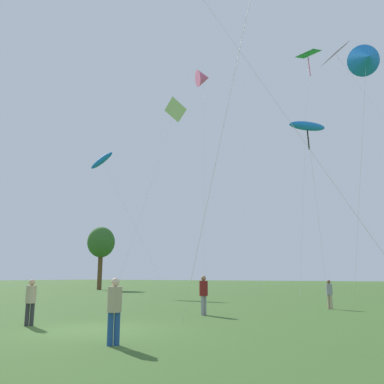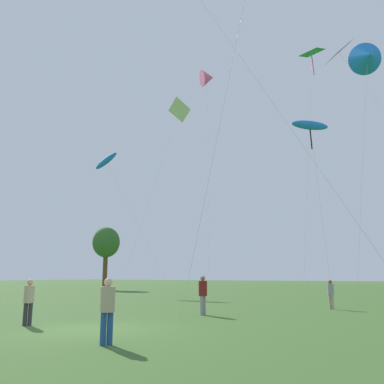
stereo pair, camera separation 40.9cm
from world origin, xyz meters
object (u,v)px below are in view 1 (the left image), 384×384
object	(u,v)px
person_standing_4	(31,299)
kite_flying_1	(335,54)
person_standing_3	(114,306)
kite_flying_4	(175,110)
kite_flying_0	(308,56)
person_standing_2	(329,292)
park_tree_0	(101,243)
person_standing_0	(204,292)
kite_flying_2	(203,78)
kite_flying_7	(366,58)
kite_flying_3	(307,126)
kite_flying_5	(102,161)

from	to	relation	value
person_standing_4	kite_flying_1	xyz separation A→B (m)	(6.95, 25.76, 20.73)
person_standing_3	kite_flying_4	size ratio (longest dim) A/B	0.08
person_standing_4	kite_flying_0	bearing A→B (deg)	37.04
person_standing_2	park_tree_0	distance (m)	38.13
park_tree_0	kite_flying_1	bearing A→B (deg)	-9.51
person_standing_0	kite_flying_4	world-z (taller)	kite_flying_4
person_standing_2	person_standing_4	bearing A→B (deg)	-98.12
kite_flying_2	kite_flying_7	xyz separation A→B (m)	(24.48, -25.24, -16.16)
kite_flying_2	kite_flying_4	world-z (taller)	kite_flying_2
kite_flying_3	kite_flying_5	bearing A→B (deg)	170.26
kite_flying_2	kite_flying_5	distance (m)	20.69
person_standing_4	kite_flying_0	size ratio (longest dim) A/B	0.07
person_standing_3	kite_flying_2	distance (m)	53.05
person_standing_2	kite_flying_3	bearing A→B (deg)	130.36
kite_flying_1	park_tree_0	world-z (taller)	kite_flying_1
kite_flying_2	kite_flying_5	xyz separation A→B (m)	(-7.03, -12.85, -14.61)
kite_flying_7	kite_flying_3	bearing A→B (deg)	124.86
person_standing_0	kite_flying_0	world-z (taller)	kite_flying_0
person_standing_0	kite_flying_3	xyz separation A→B (m)	(1.81, 13.94, 12.42)
kite_flying_1	kite_flying_2	xyz separation A→B (m)	(-20.64, 12.49, 8.39)
kite_flying_4	park_tree_0	distance (m)	20.25
kite_flying_3	kite_flying_7	size ratio (longest dim) A/B	0.93
person_standing_2	person_standing_4	world-z (taller)	person_standing_4
kite_flying_2	kite_flying_4	size ratio (longest dim) A/B	1.38
person_standing_2	kite_flying_3	xyz separation A→B (m)	(-2.49, 7.30, 12.55)
person_standing_4	kite_flying_4	xyz separation A→B (m)	(-13.24, 30.15, 21.12)
person_standing_4	park_tree_0	world-z (taller)	park_tree_0
kite_flying_2	kite_flying_3	bearing A→B (deg)	-42.41
person_standing_2	park_tree_0	world-z (taller)	park_tree_0
person_standing_0	kite_flying_3	world-z (taller)	kite_flying_3
person_standing_3	kite_flying_1	xyz separation A→B (m)	(1.41, 27.50, 20.69)
person_standing_2	kite_flying_1	size ratio (longest dim) A/B	0.07
kite_flying_2	person_standing_3	bearing A→B (deg)	-64.31
person_standing_3	kite_flying_4	xyz separation A→B (m)	(-18.78, 31.88, 21.08)
person_standing_0	person_standing_3	world-z (taller)	person_standing_0
kite_flying_0	kite_flying_1	bearing A→B (deg)	-44.58
person_standing_3	kite_flying_5	size ratio (longest dim) A/B	0.11
kite_flying_4	kite_flying_5	bearing A→B (deg)	-147.61
person_standing_2	park_tree_0	xyz separation A→B (m)	(-33.42, 17.59, 5.22)
kite_flying_0	kite_flying_7	size ratio (longest dim) A/B	1.65
kite_flying_3	kite_flying_5	size ratio (longest dim) A/B	0.84
person_standing_0	kite_flying_4	bearing A→B (deg)	-139.90
kite_flying_5	kite_flying_0	bearing A→B (deg)	8.12
kite_flying_2	person_standing_0	bearing A→B (deg)	-61.26
person_standing_0	kite_flying_7	world-z (taller)	kite_flying_7
person_standing_4	park_tree_0	xyz separation A→B (m)	(-25.67, 31.23, 5.17)
person_standing_2	person_standing_3	bearing A→B (deg)	-76.69
kite_flying_0	kite_flying_1	size ratio (longest dim) A/B	1.07
person_standing_0	kite_flying_2	xyz separation A→B (m)	(-17.14, 31.26, 29.05)
kite_flying_4	park_tree_0	world-z (taller)	kite_flying_4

